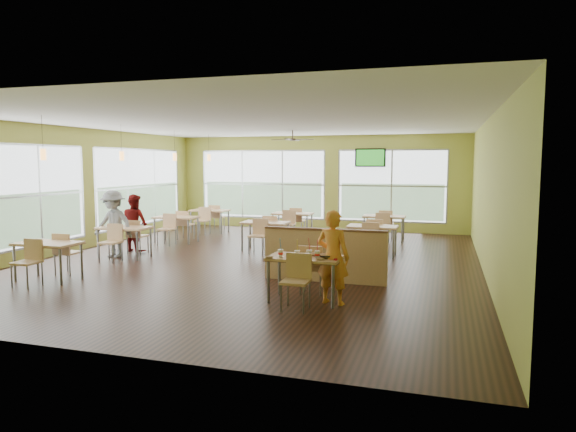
# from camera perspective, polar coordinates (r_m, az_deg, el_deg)

# --- Properties ---
(room) EXTENTS (12.00, 12.04, 3.20)m
(room) POSITION_cam_1_polar(r_m,az_deg,el_deg) (11.85, -3.63, 2.59)
(room) COLOR black
(room) RESTS_ON ground
(window_bays) EXTENTS (9.24, 10.24, 2.38)m
(window_bays) POSITION_cam_1_polar(r_m,az_deg,el_deg) (15.73, -8.70, 2.92)
(window_bays) COLOR white
(window_bays) RESTS_ON room
(main_table) EXTENTS (1.22, 1.52, 0.87)m
(main_table) POSITION_cam_1_polar(r_m,az_deg,el_deg) (8.52, 1.89, -5.32)
(main_table) COLOR #DEA977
(main_table) RESTS_ON floor
(half_wall_divider) EXTENTS (2.40, 0.14, 1.04)m
(half_wall_divider) POSITION_cam_1_polar(r_m,az_deg,el_deg) (9.93, 4.09, -4.34)
(half_wall_divider) COLOR #DEA977
(half_wall_divider) RESTS_ON floor
(dining_tables) EXTENTS (6.92, 8.72, 0.87)m
(dining_tables) POSITION_cam_1_polar(r_m,az_deg,el_deg) (13.91, -5.16, -0.93)
(dining_tables) COLOR #DEA977
(dining_tables) RESTS_ON floor
(pendant_lights) EXTENTS (0.11, 7.31, 0.86)m
(pendant_lights) POSITION_cam_1_polar(r_m,az_deg,el_deg) (13.87, -15.18, 6.42)
(pendant_lights) COLOR #2D2119
(pendant_lights) RESTS_ON ceiling
(ceiling_fan) EXTENTS (1.25, 1.25, 0.29)m
(ceiling_fan) POSITION_cam_1_polar(r_m,az_deg,el_deg) (14.69, 0.52, 8.51)
(ceiling_fan) COLOR #2D2119
(ceiling_fan) RESTS_ON ceiling
(tv_backwall) EXTENTS (1.00, 0.07, 0.60)m
(tv_backwall) POSITION_cam_1_polar(r_m,az_deg,el_deg) (17.13, 9.13, 6.42)
(tv_backwall) COLOR black
(tv_backwall) RESTS_ON wall_back
(man_plaid) EXTENTS (0.63, 0.48, 1.54)m
(man_plaid) POSITION_cam_1_polar(r_m,az_deg,el_deg) (8.36, 5.01, -4.59)
(man_plaid) COLOR #FF501C
(man_plaid) RESTS_ON floor
(patron_maroon) EXTENTS (0.87, 0.77, 1.49)m
(patron_maroon) POSITION_cam_1_polar(r_m,az_deg,el_deg) (13.82, -16.66, -0.74)
(patron_maroon) COLOR #650F0D
(patron_maroon) RESTS_ON floor
(patron_grey) EXTENTS (1.08, 0.65, 1.63)m
(patron_grey) POSITION_cam_1_polar(r_m,az_deg,el_deg) (13.14, -18.82, -0.83)
(patron_grey) COLOR slate
(patron_grey) RESTS_ON floor
(cup_blue) EXTENTS (0.09, 0.09, 0.34)m
(cup_blue) POSITION_cam_1_polar(r_m,az_deg,el_deg) (8.43, -0.83, -4.14)
(cup_blue) COLOR white
(cup_blue) RESTS_ON main_table
(cup_yellow) EXTENTS (0.09, 0.09, 0.34)m
(cup_yellow) POSITION_cam_1_polar(r_m,az_deg,el_deg) (8.35, 1.03, -4.24)
(cup_yellow) COLOR white
(cup_yellow) RESTS_ON main_table
(cup_red_near) EXTENTS (0.10, 0.10, 0.35)m
(cup_red_near) POSITION_cam_1_polar(r_m,az_deg,el_deg) (8.36, 2.37, -4.21)
(cup_red_near) COLOR white
(cup_red_near) RESTS_ON main_table
(cup_red_far) EXTENTS (0.09, 0.09, 0.33)m
(cup_red_far) POSITION_cam_1_polar(r_m,az_deg,el_deg) (8.34, 3.28, -4.27)
(cup_red_far) COLOR white
(cup_red_far) RESTS_ON main_table
(food_basket) EXTENTS (0.26, 0.26, 0.06)m
(food_basket) POSITION_cam_1_polar(r_m,az_deg,el_deg) (8.38, 4.32, -4.46)
(food_basket) COLOR black
(food_basket) RESTS_ON main_table
(ketchup_cup) EXTENTS (0.06, 0.06, 0.03)m
(ketchup_cup) POSITION_cam_1_polar(r_m,az_deg,el_deg) (8.22, 5.31, -4.82)
(ketchup_cup) COLOR #B70D22
(ketchup_cup) RESTS_ON main_table
(wrapper_left) EXTENTS (0.17, 0.16, 0.04)m
(wrapper_left) POSITION_cam_1_polar(r_m,az_deg,el_deg) (8.37, -2.14, -4.57)
(wrapper_left) COLOR olive
(wrapper_left) RESTS_ON main_table
(wrapper_mid) EXTENTS (0.26, 0.25, 0.05)m
(wrapper_mid) POSITION_cam_1_polar(r_m,az_deg,el_deg) (8.58, 2.82, -4.25)
(wrapper_mid) COLOR olive
(wrapper_mid) RESTS_ON main_table
(wrapper_right) EXTENTS (0.17, 0.16, 0.04)m
(wrapper_right) POSITION_cam_1_polar(r_m,az_deg,el_deg) (8.23, 3.61, -4.76)
(wrapper_right) COLOR olive
(wrapper_right) RESTS_ON main_table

